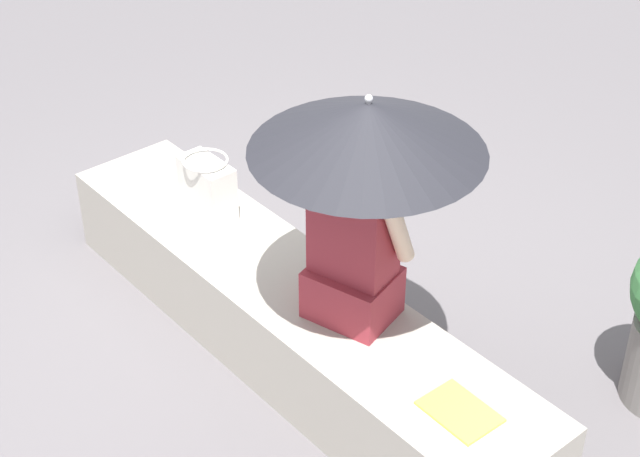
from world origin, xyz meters
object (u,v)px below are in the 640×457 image
Objects in this scene: handbag_black at (207,187)px; magazine at (460,411)px; person_seated at (354,237)px; parasol at (368,127)px.

magazine is at bearing 177.86° from handbag_black.
person_seated is at bearing -5.49° from magazine.
parasol reaches higher than magazine.
handbag_black is at bearing -0.89° from magazine.
parasol is 3.71× the size of magazine.
parasol reaches higher than handbag_black.
magazine is at bearing 173.26° from person_seated.
parasol is 1.10m from magazine.
parasol is at bearing 174.32° from person_seated.
handbag_black is (1.00, 0.02, -0.24)m from person_seated.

